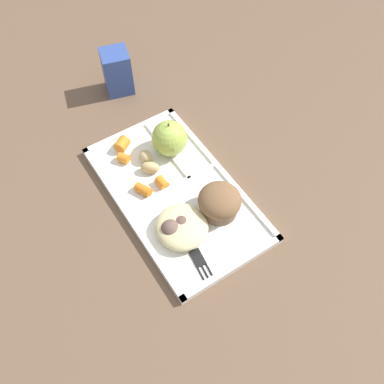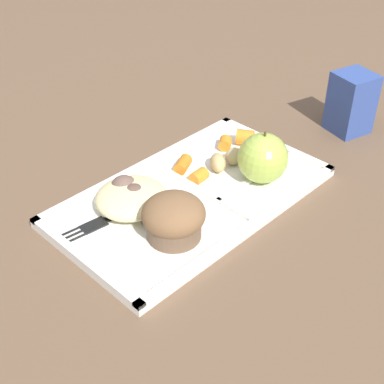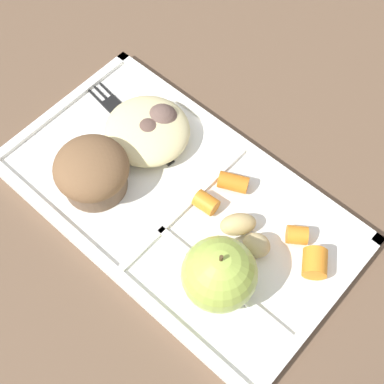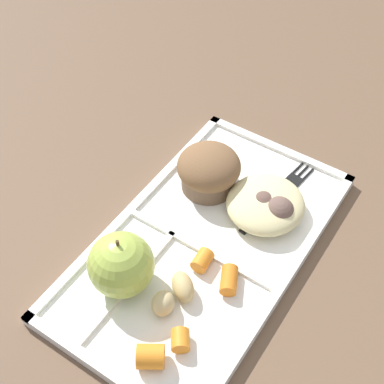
# 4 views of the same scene
# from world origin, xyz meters

# --- Properties ---
(ground) EXTENTS (6.00, 6.00, 0.00)m
(ground) POSITION_xyz_m (0.00, 0.00, 0.00)
(ground) COLOR brown
(lunch_tray) EXTENTS (0.40, 0.22, 0.02)m
(lunch_tray) POSITION_xyz_m (-0.00, 0.00, 0.01)
(lunch_tray) COLOR white
(lunch_tray) RESTS_ON ground
(green_apple) EXTENTS (0.08, 0.08, 0.08)m
(green_apple) POSITION_xyz_m (-0.10, 0.05, 0.05)
(green_apple) COLOR #A8C14C
(green_apple) RESTS_ON lunch_tray
(bran_muffin) EXTENTS (0.08, 0.08, 0.06)m
(bran_muffin) POSITION_xyz_m (0.08, 0.05, 0.04)
(bran_muffin) COLOR brown
(bran_muffin) RESTS_ON lunch_tray
(carrot_slice_small) EXTENTS (0.03, 0.03, 0.02)m
(carrot_slice_small) POSITION_xyz_m (-0.13, -0.05, 0.02)
(carrot_slice_small) COLOR orange
(carrot_slice_small) RESTS_ON lunch_tray
(carrot_slice_center) EXTENTS (0.04, 0.04, 0.03)m
(carrot_slice_center) POSITION_xyz_m (-0.16, -0.04, 0.02)
(carrot_slice_center) COLOR orange
(carrot_slice_center) RESTS_ON lunch_tray
(carrot_slice_back) EXTENTS (0.03, 0.02, 0.02)m
(carrot_slice_back) POSITION_xyz_m (-0.03, -0.01, 0.02)
(carrot_slice_back) COLOR orange
(carrot_slice_back) RESTS_ON lunch_tray
(carrot_slice_tilted) EXTENTS (0.04, 0.03, 0.02)m
(carrot_slice_tilted) POSITION_xyz_m (-0.04, -0.05, 0.02)
(carrot_slice_tilted) COLOR orange
(carrot_slice_tilted) RESTS_ON lunch_tray
(potato_chunk_golden) EXTENTS (0.04, 0.03, 0.03)m
(potato_chunk_golden) POSITION_xyz_m (-0.10, -0.01, 0.02)
(potato_chunk_golden) COLOR tan
(potato_chunk_golden) RESTS_ON lunch_tray
(potato_chunk_large) EXTENTS (0.04, 0.05, 0.03)m
(potato_chunk_large) POSITION_xyz_m (-0.07, -0.02, 0.02)
(potato_chunk_large) COLOR tan
(potato_chunk_large) RESTS_ON lunch_tray
(egg_noodle_pile) EXTENTS (0.10, 0.10, 0.03)m
(egg_noodle_pile) POSITION_xyz_m (0.08, -0.04, 0.03)
(egg_noodle_pile) COLOR beige
(egg_noodle_pile) RESTS_ON lunch_tray
(meatball_center) EXTENTS (0.03, 0.03, 0.03)m
(meatball_center) POSITION_xyz_m (0.07, -0.04, 0.02)
(meatball_center) COLOR brown
(meatball_center) RESTS_ON lunch_tray
(meatball_back) EXTENTS (0.03, 0.03, 0.03)m
(meatball_back) POSITION_xyz_m (0.08, -0.04, 0.03)
(meatball_back) COLOR brown
(meatball_back) RESTS_ON lunch_tray
(meatball_front) EXTENTS (0.04, 0.04, 0.04)m
(meatball_front) POSITION_xyz_m (0.08, -0.04, 0.03)
(meatball_front) COLOR brown
(meatball_front) RESTS_ON lunch_tray
(meatball_side) EXTENTS (0.04, 0.04, 0.04)m
(meatball_side) POSITION_xyz_m (0.08, -0.06, 0.03)
(meatball_side) COLOR brown
(meatball_side) RESTS_ON lunch_tray
(plastic_fork) EXTENTS (0.15, 0.03, 0.00)m
(plastic_fork) POSITION_xyz_m (0.12, -0.04, 0.01)
(plastic_fork) COLOR black
(plastic_fork) RESTS_ON lunch_tray
(milk_carton) EXTENTS (0.08, 0.08, 0.11)m
(milk_carton) POSITION_xyz_m (-0.34, 0.05, 0.05)
(milk_carton) COLOR #334C99
(milk_carton) RESTS_ON ground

